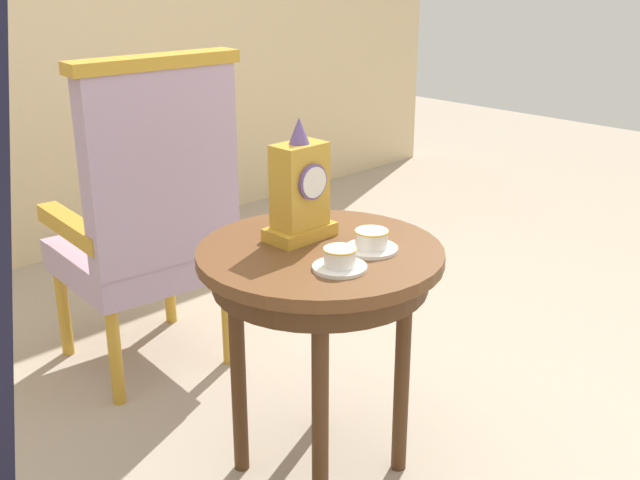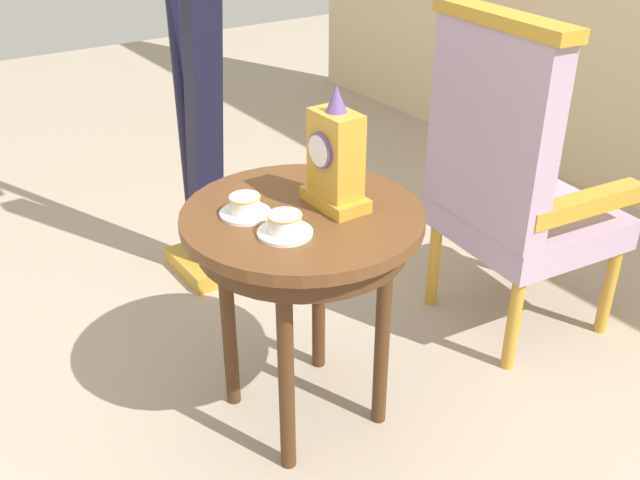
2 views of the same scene
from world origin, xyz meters
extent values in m
plane|color=tan|center=(0.00, 0.00, 0.00)|extent=(10.00, 10.00, 0.00)
cylinder|color=brown|center=(-0.10, 0.08, 0.68)|extent=(0.66, 0.66, 0.03)
cylinder|color=#482B16|center=(-0.10, 0.08, 0.63)|extent=(0.58, 0.58, 0.07)
cylinder|color=#482B16|center=(0.07, 0.24, 0.33)|extent=(0.04, 0.04, 0.66)
cylinder|color=#482B16|center=(-0.26, 0.24, 0.33)|extent=(0.04, 0.04, 0.66)
cylinder|color=#482B16|center=(-0.26, -0.09, 0.33)|extent=(0.04, 0.04, 0.66)
cylinder|color=#482B16|center=(0.07, -0.09, 0.33)|extent=(0.04, 0.04, 0.66)
cylinder|color=white|center=(-0.16, -0.06, 0.70)|extent=(0.14, 0.14, 0.01)
cylinder|color=white|center=(-0.16, -0.06, 0.73)|extent=(0.08, 0.08, 0.05)
torus|color=gold|center=(-0.16, -0.06, 0.75)|extent=(0.09, 0.09, 0.00)
cylinder|color=white|center=(-0.01, -0.03, 0.70)|extent=(0.14, 0.14, 0.01)
cylinder|color=white|center=(-0.01, -0.03, 0.73)|extent=(0.09, 0.09, 0.05)
torus|color=gold|center=(-0.01, -0.03, 0.75)|extent=(0.09, 0.09, 0.00)
cube|color=gold|center=(-0.08, 0.17, 0.72)|extent=(0.19, 0.11, 0.04)
cube|color=gold|center=(-0.08, 0.17, 0.85)|extent=(0.14, 0.09, 0.23)
cylinder|color=#664C8C|center=(-0.08, 0.12, 0.87)|extent=(0.10, 0.01, 0.10)
cylinder|color=white|center=(-0.08, 0.12, 0.87)|extent=(0.08, 0.00, 0.08)
cone|color=#664C8C|center=(-0.08, 0.17, 1.00)|extent=(0.06, 0.06, 0.07)
cube|color=#B299B7|center=(-0.08, 1.01, 0.41)|extent=(0.57, 0.57, 0.11)
cube|color=#B299B7|center=(-0.10, 0.79, 0.78)|extent=(0.53, 0.15, 0.64)
cube|color=gold|center=(-0.10, 0.79, 1.12)|extent=(0.57, 0.16, 0.04)
cube|color=gold|center=(0.15, 0.98, 0.57)|extent=(0.12, 0.47, 0.06)
cube|color=gold|center=(-0.31, 1.03, 0.57)|extent=(0.12, 0.47, 0.06)
cylinder|color=gold|center=(0.16, 1.20, 0.18)|extent=(0.04, 0.04, 0.35)
cylinder|color=gold|center=(-0.28, 1.25, 0.18)|extent=(0.04, 0.04, 0.35)
cylinder|color=gold|center=(0.11, 0.76, 0.18)|extent=(0.04, 0.04, 0.35)
cylinder|color=gold|center=(-0.32, 0.81, 0.18)|extent=(0.04, 0.04, 0.35)
cube|color=gold|center=(-1.03, 0.21, 0.04)|extent=(0.32, 0.24, 0.07)
cylinder|color=#191933|center=(-1.13, 0.21, 0.92)|extent=(0.06, 0.06, 1.70)
cube|color=black|center=(-0.93, 0.21, 0.85)|extent=(0.28, 0.11, 1.56)
camera|label=1|loc=(-1.48, -1.31, 1.45)|focal=44.30mm
camera|label=2|loc=(1.37, -0.86, 1.56)|focal=40.51mm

